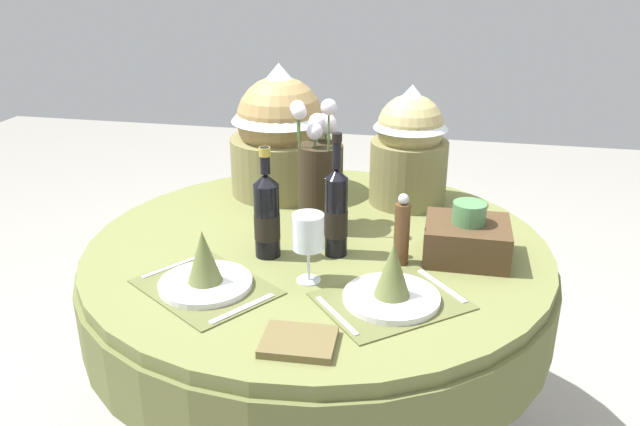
% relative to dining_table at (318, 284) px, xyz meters
% --- Properties ---
extents(dining_table, '(1.39, 1.39, 0.78)m').
position_rel_dining_table_xyz_m(dining_table, '(0.00, 0.00, 0.00)').
color(dining_table, olive).
rests_on(dining_table, ground).
extents(place_setting_left, '(0.43, 0.41, 0.16)m').
position_rel_dining_table_xyz_m(place_setting_left, '(-0.23, -0.33, 0.19)').
color(place_setting_left, brown).
rests_on(place_setting_left, dining_table).
extents(place_setting_right, '(0.43, 0.42, 0.16)m').
position_rel_dining_table_xyz_m(place_setting_right, '(0.25, -0.31, 0.19)').
color(place_setting_right, brown).
rests_on(place_setting_right, dining_table).
extents(flower_vase, '(0.17, 0.16, 0.42)m').
position_rel_dining_table_xyz_m(flower_vase, '(-0.02, 0.11, 0.31)').
color(flower_vase, '#332819').
rests_on(flower_vase, dining_table).
extents(wine_bottle_left, '(0.07, 0.07, 0.32)m').
position_rel_dining_table_xyz_m(wine_bottle_left, '(-0.12, -0.11, 0.26)').
color(wine_bottle_left, black).
rests_on(wine_bottle_left, dining_table).
extents(wine_bottle_centre, '(0.07, 0.07, 0.36)m').
position_rel_dining_table_xyz_m(wine_bottle_centre, '(0.07, -0.07, 0.27)').
color(wine_bottle_centre, black).
rests_on(wine_bottle_centre, dining_table).
extents(wine_glass_right, '(0.08, 0.08, 0.19)m').
position_rel_dining_table_xyz_m(wine_glass_right, '(0.03, -0.24, 0.28)').
color(wine_glass_right, silver).
rests_on(wine_glass_right, dining_table).
extents(pepper_mill, '(0.04, 0.04, 0.21)m').
position_rel_dining_table_xyz_m(pepper_mill, '(0.25, -0.09, 0.24)').
color(pepper_mill, brown).
rests_on(pepper_mill, dining_table).
extents(book_on_table, '(0.17, 0.14, 0.02)m').
position_rel_dining_table_xyz_m(book_on_table, '(0.07, -0.53, 0.15)').
color(book_on_table, brown).
rests_on(book_on_table, dining_table).
extents(gift_tub_back_left, '(0.35, 0.35, 0.46)m').
position_rel_dining_table_xyz_m(gift_tub_back_left, '(-0.22, 0.40, 0.38)').
color(gift_tub_back_left, olive).
rests_on(gift_tub_back_left, dining_table).
extents(gift_tub_back_right, '(0.26, 0.26, 0.41)m').
position_rel_dining_table_xyz_m(gift_tub_back_right, '(0.23, 0.39, 0.35)').
color(gift_tub_back_right, olive).
rests_on(gift_tub_back_right, dining_table).
extents(woven_basket_side_right, '(0.23, 0.21, 0.17)m').
position_rel_dining_table_xyz_m(woven_basket_side_right, '(0.43, -0.02, 0.20)').
color(woven_basket_side_right, '#47331E').
rests_on(woven_basket_side_right, dining_table).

